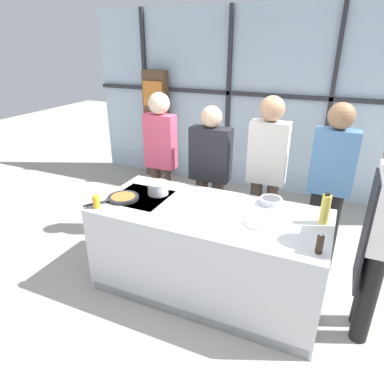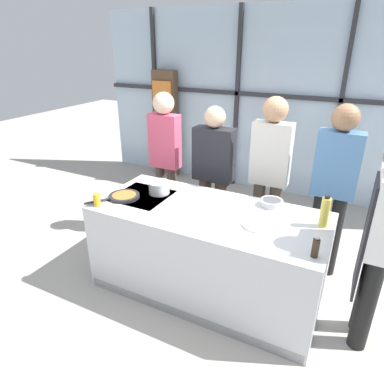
% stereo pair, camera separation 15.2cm
% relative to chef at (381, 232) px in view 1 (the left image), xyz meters
% --- Properties ---
extents(ground_plane, '(18.00, 18.00, 0.00)m').
position_rel_chef_xyz_m(ground_plane, '(-1.39, -0.03, -0.98)').
color(ground_plane, '#ADA89E').
extents(back_window_wall, '(6.40, 0.10, 2.80)m').
position_rel_chef_xyz_m(back_window_wall, '(-1.39, 2.77, 0.43)').
color(back_window_wall, silver).
rests_on(back_window_wall, ground_plane).
extents(bookshelf, '(0.42, 0.19, 1.85)m').
position_rel_chef_xyz_m(bookshelf, '(-3.41, 2.58, -0.05)').
color(bookshelf, brown).
rests_on(bookshelf, ground_plane).
extents(demo_island, '(2.13, 0.96, 0.89)m').
position_rel_chef_xyz_m(demo_island, '(-1.39, -0.03, -0.53)').
color(demo_island, silver).
rests_on(demo_island, ground_plane).
extents(chef, '(0.24, 0.44, 1.72)m').
position_rel_chef_xyz_m(chef, '(0.00, 0.00, 0.00)').
color(chef, black).
rests_on(chef, ground_plane).
extents(spectator_far_left, '(0.37, 0.25, 1.78)m').
position_rel_chef_xyz_m(spectator_far_left, '(-2.35, 0.81, 0.08)').
color(spectator_far_left, '#47382D').
rests_on(spectator_far_left, ground_plane).
extents(spectator_center_left, '(0.46, 0.23, 1.67)m').
position_rel_chef_xyz_m(spectator_center_left, '(-1.71, 0.81, -0.03)').
color(spectator_center_left, '#47382D').
rests_on(spectator_center_left, ground_plane).
extents(spectator_center_right, '(0.40, 0.25, 1.81)m').
position_rel_chef_xyz_m(spectator_center_right, '(-1.07, 0.81, 0.09)').
color(spectator_center_right, '#47382D').
rests_on(spectator_center_right, ground_plane).
extents(spectator_far_right, '(0.41, 0.25, 1.79)m').
position_rel_chef_xyz_m(spectator_far_right, '(-0.43, 0.81, 0.07)').
color(spectator_far_right, black).
rests_on(spectator_far_right, ground_plane).
extents(frying_pan, '(0.38, 0.48, 0.03)m').
position_rel_chef_xyz_m(frying_pan, '(-2.24, -0.16, -0.07)').
color(frying_pan, '#232326').
rests_on(frying_pan, demo_island).
extents(saucepan, '(0.22, 0.39, 0.12)m').
position_rel_chef_xyz_m(saucepan, '(-1.99, 0.10, -0.02)').
color(saucepan, silver).
rests_on(saucepan, demo_island).
extents(white_plate, '(0.27, 0.27, 0.01)m').
position_rel_chef_xyz_m(white_plate, '(-0.90, -0.09, -0.08)').
color(white_plate, white).
rests_on(white_plate, demo_island).
extents(mixing_bowl, '(0.21, 0.21, 0.06)m').
position_rel_chef_xyz_m(mixing_bowl, '(-0.90, 0.33, -0.06)').
color(mixing_bowl, silver).
rests_on(mixing_bowl, demo_island).
extents(oil_bottle, '(0.08, 0.08, 0.28)m').
position_rel_chef_xyz_m(oil_bottle, '(-0.42, 0.14, 0.04)').
color(oil_bottle, '#E0CC4C').
rests_on(oil_bottle, demo_island).
extents(pepper_grinder, '(0.05, 0.05, 0.17)m').
position_rel_chef_xyz_m(pepper_grinder, '(-0.41, -0.34, -0.01)').
color(pepper_grinder, '#332319').
rests_on(pepper_grinder, demo_island).
extents(juice_glass_near, '(0.07, 0.07, 0.12)m').
position_rel_chef_xyz_m(juice_glass_near, '(-2.35, -0.41, -0.03)').
color(juice_glass_near, orange).
rests_on(juice_glass_near, demo_island).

